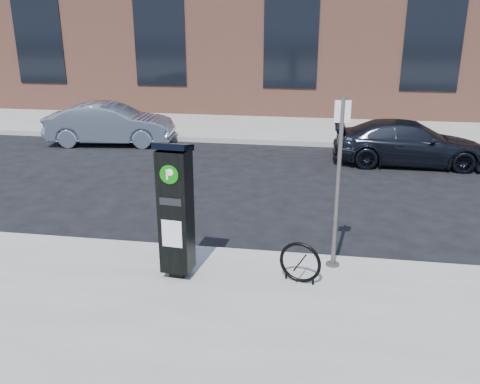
% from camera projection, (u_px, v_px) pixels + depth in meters
% --- Properties ---
extents(ground, '(120.00, 120.00, 0.00)m').
position_uv_depth(ground, '(236.00, 258.00, 8.39)').
color(ground, black).
rests_on(ground, ground).
extents(sidewalk_far, '(60.00, 12.00, 0.15)m').
position_uv_depth(sidewalk_far, '(292.00, 110.00, 21.43)').
color(sidewalk_far, gray).
rests_on(sidewalk_far, ground).
extents(curb_near, '(60.00, 0.12, 0.16)m').
position_uv_depth(curb_near, '(236.00, 254.00, 8.34)').
color(curb_near, '#9E9B93').
rests_on(curb_near, ground).
extents(curb_far, '(60.00, 0.12, 0.16)m').
position_uv_depth(curb_far, '(279.00, 143.00, 15.85)').
color(curb_far, '#9E9B93').
rests_on(curb_far, ground).
extents(building, '(28.00, 10.05, 8.25)m').
position_uv_depth(building, '(299.00, 9.00, 22.91)').
color(building, '#975B44').
rests_on(building, ground).
extents(parking_kiosk, '(0.50, 0.45, 2.04)m').
position_uv_depth(parking_kiosk, '(176.00, 209.00, 7.18)').
color(parking_kiosk, black).
rests_on(parking_kiosk, sidewalk_near).
extents(sign_pole, '(0.23, 0.21, 2.58)m').
position_uv_depth(sign_pole, '(338.00, 186.00, 7.40)').
color(sign_pole, '#4A4641').
rests_on(sign_pole, sidewalk_near).
extents(bike_rack, '(0.61, 0.22, 0.62)m').
position_uv_depth(bike_rack, '(300.00, 263.00, 7.23)').
color(bike_rack, black).
rests_on(bike_rack, sidewalk_near).
extents(car_silver, '(4.02, 1.82, 1.28)m').
position_uv_depth(car_silver, '(110.00, 124.00, 15.80)').
color(car_silver, gray).
rests_on(car_silver, ground).
extents(car_dark, '(4.04, 1.66, 1.17)m').
position_uv_depth(car_dark, '(409.00, 143.00, 13.62)').
color(car_dark, black).
rests_on(car_dark, ground).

